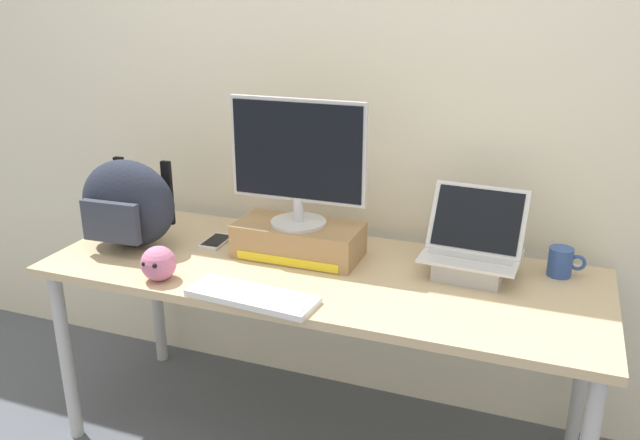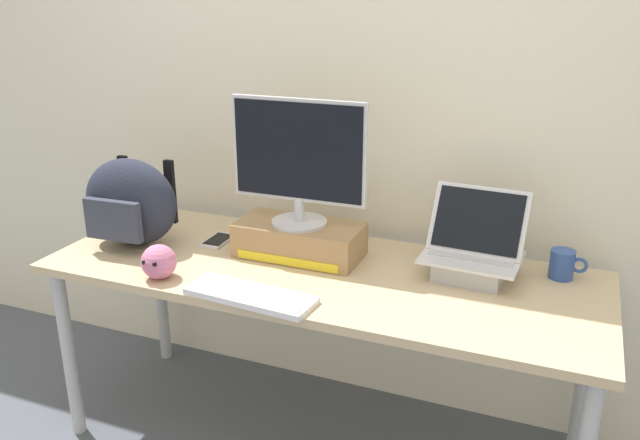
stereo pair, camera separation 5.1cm
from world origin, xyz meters
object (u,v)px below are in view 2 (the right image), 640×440
desktop_monitor (298,160)px  external_keyboard (251,295)px  messenger_backpack (131,202)px  cell_phone (218,240)px  plush_toy (159,262)px  toner_box_yellow (299,240)px  open_laptop (472,259)px  coffee_mug (563,264)px

desktop_monitor → external_keyboard: bearing=-91.1°
messenger_backpack → cell_phone: size_ratio=2.41×
messenger_backpack → plush_toy: bearing=-42.3°
desktop_monitor → cell_phone: (-0.34, 0.01, -0.35)m
toner_box_yellow → open_laptop: 0.61m
toner_box_yellow → external_keyboard: size_ratio=1.05×
messenger_backpack → toner_box_yellow: bearing=8.8°
toner_box_yellow → cell_phone: size_ratio=2.85×
toner_box_yellow → coffee_mug: 0.91m
external_keyboard → messenger_backpack: (-0.63, 0.25, 0.15)m
open_laptop → plush_toy: open_laptop is taller
external_keyboard → plush_toy: 0.36m
open_laptop → coffee_mug: 0.30m
external_keyboard → cell_phone: external_keyboard is taller
open_laptop → plush_toy: bearing=-153.8°
open_laptop → cell_phone: size_ratio=2.11×
toner_box_yellow → desktop_monitor: (0.00, -0.00, 0.30)m
toner_box_yellow → open_laptop: size_ratio=1.35×
open_laptop → plush_toy: size_ratio=2.82×
cell_phone → plush_toy: (-0.01, -0.36, 0.05)m
desktop_monitor → messenger_backpack: (-0.63, -0.13, -0.19)m
desktop_monitor → coffee_mug: (0.89, 0.15, -0.31)m
desktop_monitor → plush_toy: size_ratio=4.19×
coffee_mug → plush_toy: (-1.25, -0.51, 0.01)m
toner_box_yellow → coffee_mug: size_ratio=3.66×
external_keyboard → desktop_monitor: bearing=94.1°
external_keyboard → messenger_backpack: bearing=163.0°
coffee_mug → cell_phone: (-1.24, -0.15, -0.04)m
toner_box_yellow → plush_toy: (-0.36, -0.35, -0.00)m
desktop_monitor → messenger_backpack: size_ratio=1.30×
coffee_mug → plush_toy: 1.35m
open_laptop → cell_phone: (-0.95, -0.05, -0.06)m
messenger_backpack → coffee_mug: (1.52, 0.28, -0.11)m
toner_box_yellow → messenger_backpack: messenger_backpack is taller
desktop_monitor → toner_box_yellow: bearing=90.3°
open_laptop → plush_toy: (-0.97, -0.41, -0.00)m
coffee_mug → cell_phone: bearing=-173.3°
plush_toy → messenger_backpack: bearing=140.5°
desktop_monitor → coffee_mug: desktop_monitor is taller
open_laptop → cell_phone: bearing=-173.7°
messenger_backpack → cell_phone: 0.35m
desktop_monitor → open_laptop: size_ratio=1.48×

